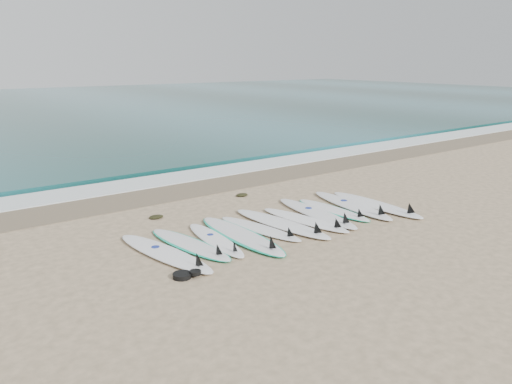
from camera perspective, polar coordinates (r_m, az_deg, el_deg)
ground at (r=11.10m, az=3.09°, el=-3.92°), size 120.00×120.00×0.00m
wet_sand_band at (r=14.36m, az=-7.39°, el=0.39°), size 120.00×1.80×0.01m
foam_band at (r=15.56m, az=-9.93°, el=1.48°), size 120.00×1.40×0.04m
wave_crest at (r=16.88m, az=-12.24°, el=2.52°), size 120.00×1.00×0.10m
surfboard_0 at (r=9.58m, az=-10.21°, el=-6.90°), size 1.02×2.84×0.36m
surfboard_1 at (r=9.99m, az=-7.50°, el=-5.95°), size 0.91×2.52×0.31m
surfboard_2 at (r=10.15m, az=-4.54°, el=-5.49°), size 0.72×2.34×0.30m
surfboard_3 at (r=10.36m, az=-1.59°, el=-4.98°), size 0.76×2.93×0.37m
surfboard_4 at (r=10.76m, az=0.63°, el=-4.22°), size 0.87×2.38×0.30m
surfboard_5 at (r=11.07m, az=3.13°, el=-3.63°), size 0.92×2.90×0.36m
surfboard_6 at (r=11.38m, az=5.80°, el=-3.21°), size 0.87×2.54×0.32m
surfboard_7 at (r=11.89m, az=7.07°, el=-2.41°), size 0.85×2.90×0.37m
surfboard_8 at (r=12.25m, az=8.88°, el=-2.04°), size 0.59×2.33×0.30m
surfboard_9 at (r=12.65m, az=11.04°, el=-1.50°), size 0.99×2.96×0.37m
surfboard_10 at (r=12.83m, az=13.75°, el=-1.42°), size 0.67×2.90×0.37m
seaweed_near at (r=11.85m, az=-11.34°, el=-2.80°), size 0.34×0.27×0.07m
seaweed_far at (r=13.49m, az=-1.62°, el=-0.33°), size 0.34×0.26×0.07m
leash_coil at (r=8.65m, az=-8.11°, el=-9.35°), size 0.46×0.36×0.11m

